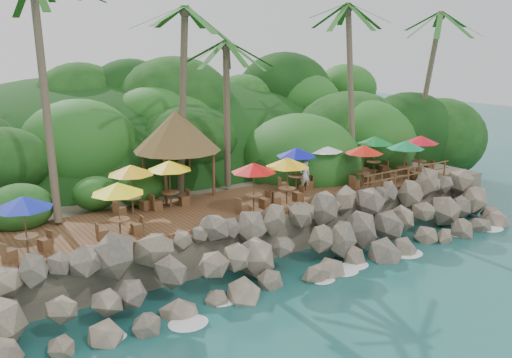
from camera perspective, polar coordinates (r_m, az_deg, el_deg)
ground at (r=25.58m, az=7.68°, el=-10.15°), size 140.00×140.00×0.00m
land_base at (r=37.96m, az=-8.49°, el=-0.40°), size 32.00×25.20×2.10m
jungle_hill at (r=44.91m, az=-12.62°, el=0.28°), size 44.80×28.00×15.40m
seawall at (r=26.54m, az=4.88°, el=-6.46°), size 29.00×4.00×2.30m
terrace at (r=29.26m, az=0.00°, el=-2.28°), size 26.00×5.00×0.20m
jungle_foliage at (r=37.37m, az=-7.77°, el=-2.28°), size 44.00×16.00×12.00m
foam_line at (r=25.77m, az=7.23°, el=-9.87°), size 25.20×0.80×0.06m
palms at (r=30.14m, az=-3.46°, el=17.63°), size 36.98×7.06×12.55m
palapa at (r=29.83m, az=-8.17°, el=4.96°), size 4.70×4.70×4.60m
dining_clusters at (r=29.00m, az=2.53°, el=1.86°), size 25.83×5.13×2.42m
railing at (r=33.35m, az=15.45°, el=0.50°), size 7.20×0.10×1.00m
waiter at (r=30.92m, az=5.07°, el=0.36°), size 0.69×0.54×1.68m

